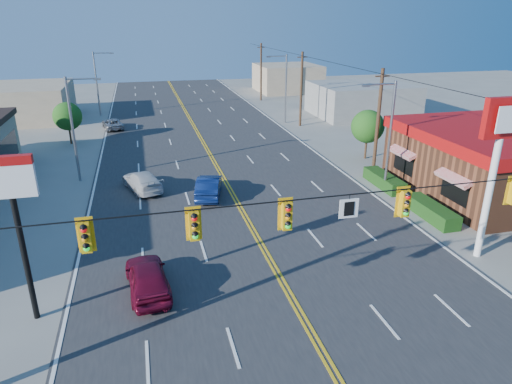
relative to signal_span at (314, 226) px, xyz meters
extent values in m
plane|color=gray|center=(0.12, 0.00, -4.89)|extent=(160.00, 160.00, 0.00)
cube|color=#2D2D30|center=(0.12, 20.00, -4.86)|extent=(20.00, 120.00, 0.06)
cylinder|color=black|center=(0.12, 0.00, 1.11)|extent=(24.00, 0.05, 0.05)
cube|color=white|center=(1.32, 0.00, 0.56)|extent=(0.75, 0.04, 0.75)
cube|color=#D89E0C|center=(-7.88, 0.00, 0.54)|extent=(0.55, 0.34, 1.25)
cube|color=#D89E0C|center=(-4.38, 0.00, 0.54)|extent=(0.55, 0.34, 1.25)
cube|color=#D89E0C|center=(-1.08, 0.00, 0.54)|extent=(0.55, 0.34, 1.25)
cube|color=#D89E0C|center=(3.62, 0.00, 0.54)|extent=(0.55, 0.34, 1.25)
cube|color=brown|center=(20.12, 12.00, -2.89)|extent=(14.00, 12.00, 4.00)
cube|color=#194214|center=(11.62, 12.00, -4.44)|extent=(1.20, 9.00, 0.90)
cylinder|color=white|center=(11.12, 4.00, -1.39)|extent=(0.36, 0.36, 7.00)
cube|color=#A50C0C|center=(11.12, 4.00, 2.61)|extent=(2.20, 0.36, 2.00)
cylinder|color=black|center=(-10.88, 4.00, -1.89)|extent=(0.24, 0.24, 6.00)
cube|color=white|center=(-10.88, 4.00, 1.31)|extent=(1.90, 0.30, 1.30)
cylinder|color=gray|center=(11.12, 14.00, -0.89)|extent=(0.20, 0.20, 8.00)
cylinder|color=gray|center=(10.02, 14.00, 2.91)|extent=(2.20, 0.12, 0.12)
cube|color=gray|center=(8.92, 14.00, 2.86)|extent=(0.50, 0.25, 0.15)
cylinder|color=gray|center=(11.12, 38.00, -0.89)|extent=(0.20, 0.20, 8.00)
cylinder|color=gray|center=(10.02, 38.00, 2.91)|extent=(2.20, 0.12, 0.12)
cube|color=gray|center=(8.92, 38.00, 2.86)|extent=(0.50, 0.25, 0.15)
cylinder|color=gray|center=(-10.88, 22.00, -0.89)|extent=(0.20, 0.20, 8.00)
cylinder|color=gray|center=(-9.78, 22.00, 2.91)|extent=(2.20, 0.12, 0.12)
cube|color=gray|center=(-8.68, 22.00, 2.86)|extent=(0.50, 0.25, 0.15)
cylinder|color=gray|center=(-10.88, 48.00, -0.89)|extent=(0.20, 0.20, 8.00)
cylinder|color=gray|center=(-9.78, 48.00, 2.91)|extent=(2.20, 0.12, 0.12)
cube|color=gray|center=(-8.68, 48.00, 2.86)|extent=(0.50, 0.25, 0.15)
cylinder|color=#47301E|center=(12.32, 18.00, -0.69)|extent=(0.28, 0.28, 8.40)
cylinder|color=#47301E|center=(12.32, 36.00, -0.69)|extent=(0.28, 0.28, 8.40)
cylinder|color=#47301E|center=(12.32, 54.00, -0.69)|extent=(0.28, 0.28, 8.40)
cylinder|color=#47301E|center=(13.62, 22.00, -3.84)|extent=(0.20, 0.20, 2.10)
sphere|color=#235B19|center=(13.62, 22.00, -1.95)|extent=(2.94, 2.94, 2.94)
cylinder|color=#47301E|center=(-12.88, 34.00, -3.89)|extent=(0.20, 0.20, 2.00)
sphere|color=#235B19|center=(-12.88, 34.00, -2.09)|extent=(2.80, 2.80, 2.80)
cube|color=gray|center=(22.12, 40.00, -2.89)|extent=(12.00, 10.00, 4.00)
cube|color=tan|center=(-19.88, 48.00, -2.79)|extent=(11.00, 12.00, 4.20)
cube|color=tan|center=(19.12, 62.00, -2.69)|extent=(10.00, 10.00, 4.40)
imported|color=maroon|center=(-6.17, 4.78, -4.12)|extent=(2.22, 4.62, 1.52)
imported|color=#0D1E50|center=(-1.58, 16.04, -4.14)|extent=(2.60, 4.78, 1.49)
imported|color=silver|center=(-6.14, 18.57, -4.20)|extent=(3.28, 5.11, 1.38)
imported|color=#949398|center=(-9.02, 39.49, -4.30)|extent=(2.71, 4.52, 1.18)
camera|label=1|loc=(-5.80, -14.11, 7.17)|focal=32.00mm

